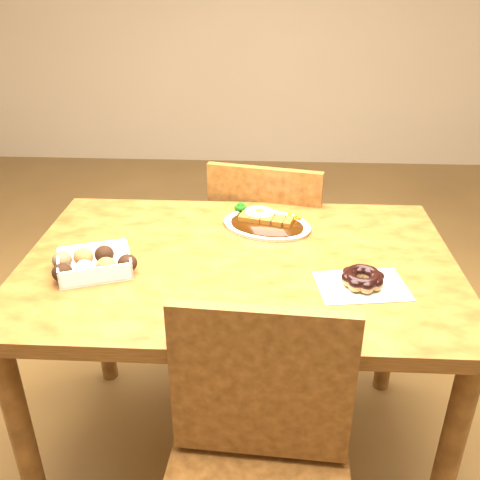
{
  "coord_description": "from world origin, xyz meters",
  "views": [
    {
      "loc": [
        0.07,
        -1.29,
        1.48
      ],
      "look_at": [
        0.0,
        -0.0,
        0.81
      ],
      "focal_mm": 40.0,
      "sensor_mm": 36.0,
      "label": 1
    }
  ],
  "objects_px": {
    "chair_far": "(269,253)",
    "table": "(239,289)",
    "donut_box": "(93,263)",
    "katsu_curry_plate": "(266,222)",
    "pon_de_ring": "(363,279)"
  },
  "relations": [
    {
      "from": "katsu_curry_plate",
      "to": "pon_de_ring",
      "type": "bearing_deg",
      "value": -53.68
    },
    {
      "from": "table",
      "to": "donut_box",
      "type": "xyz_separation_m",
      "value": [
        -0.38,
        -0.09,
        0.13
      ]
    },
    {
      "from": "chair_far",
      "to": "katsu_curry_plate",
      "type": "relative_size",
      "value": 2.72
    },
    {
      "from": "table",
      "to": "chair_far",
      "type": "bearing_deg",
      "value": 80.58
    },
    {
      "from": "table",
      "to": "donut_box",
      "type": "bearing_deg",
      "value": -166.78
    },
    {
      "from": "table",
      "to": "chair_far",
      "type": "xyz_separation_m",
      "value": [
        0.09,
        0.54,
        -0.17
      ]
    },
    {
      "from": "chair_far",
      "to": "donut_box",
      "type": "bearing_deg",
      "value": 65.0
    },
    {
      "from": "katsu_curry_plate",
      "to": "pon_de_ring",
      "type": "distance_m",
      "value": 0.42
    },
    {
      "from": "table",
      "to": "katsu_curry_plate",
      "type": "bearing_deg",
      "value": 71.25
    },
    {
      "from": "katsu_curry_plate",
      "to": "chair_far",
      "type": "bearing_deg",
      "value": 87.01
    },
    {
      "from": "table",
      "to": "chair_far",
      "type": "height_order",
      "value": "chair_far"
    },
    {
      "from": "chair_far",
      "to": "donut_box",
      "type": "distance_m",
      "value": 0.84
    },
    {
      "from": "chair_far",
      "to": "table",
      "type": "bearing_deg",
      "value": 92.57
    },
    {
      "from": "table",
      "to": "donut_box",
      "type": "distance_m",
      "value": 0.41
    },
    {
      "from": "donut_box",
      "to": "pon_de_ring",
      "type": "relative_size",
      "value": 0.94
    }
  ]
}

